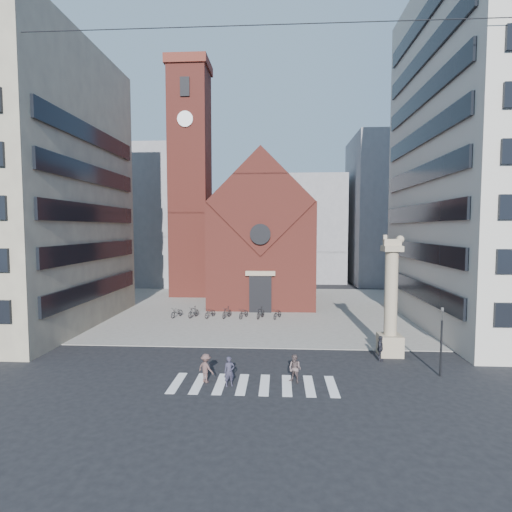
# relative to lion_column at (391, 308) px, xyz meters

# --- Properties ---
(ground) EXTENTS (120.00, 120.00, 0.00)m
(ground) POSITION_rel_lion_column_xyz_m (-10.01, -3.00, -3.46)
(ground) COLOR black
(ground) RESTS_ON ground
(piazza) EXTENTS (46.00, 30.00, 0.05)m
(piazza) POSITION_rel_lion_column_xyz_m (-10.01, 16.00, -3.43)
(piazza) COLOR #9A958C
(piazza) RESTS_ON ground
(zebra_crossing) EXTENTS (10.20, 3.20, 0.01)m
(zebra_crossing) POSITION_rel_lion_column_xyz_m (-9.46, -6.00, -3.45)
(zebra_crossing) COLOR white
(zebra_crossing) RESTS_ON ground
(church) EXTENTS (12.00, 16.65, 18.00)m
(church) POSITION_rel_lion_column_xyz_m (-10.01, 22.04, 4.53)
(church) COLOR maroon
(church) RESTS_ON ground
(campanile) EXTENTS (5.50, 5.50, 31.20)m
(campanile) POSITION_rel_lion_column_xyz_m (-20.01, 25.00, 12.28)
(campanile) COLOR maroon
(campanile) RESTS_ON ground
(bg_block_left) EXTENTS (16.00, 14.00, 22.00)m
(bg_block_left) POSITION_rel_lion_column_xyz_m (-30.01, 37.00, 7.54)
(bg_block_left) COLOR gray
(bg_block_left) RESTS_ON ground
(bg_block_mid) EXTENTS (14.00, 12.00, 18.00)m
(bg_block_mid) POSITION_rel_lion_column_xyz_m (-4.01, 42.00, 5.54)
(bg_block_mid) COLOR gray
(bg_block_mid) RESTS_ON ground
(bg_block_right) EXTENTS (16.00, 14.00, 24.00)m
(bg_block_right) POSITION_rel_lion_column_xyz_m (11.99, 39.00, 8.54)
(bg_block_right) COLOR gray
(bg_block_right) RESTS_ON ground
(lion_column) EXTENTS (1.63, 1.60, 8.68)m
(lion_column) POSITION_rel_lion_column_xyz_m (0.00, 0.00, 0.00)
(lion_column) COLOR gray
(lion_column) RESTS_ON ground
(traffic_light) EXTENTS (0.13, 0.16, 4.30)m
(traffic_light) POSITION_rel_lion_column_xyz_m (1.99, -4.00, -1.17)
(traffic_light) COLOR black
(traffic_light) RESTS_ON ground
(pedestrian_0) EXTENTS (0.73, 0.60, 1.72)m
(pedestrian_0) POSITION_rel_lion_column_xyz_m (-10.84, -6.29, -2.59)
(pedestrian_0) COLOR #2C2A3A
(pedestrian_0) RESTS_ON ground
(pedestrian_1) EXTENTS (1.03, 0.97, 1.68)m
(pedestrian_1) POSITION_rel_lion_column_xyz_m (-7.03, -5.55, -2.62)
(pedestrian_1) COLOR #584747
(pedestrian_1) RESTS_ON ground
(pedestrian_2) EXTENTS (0.74, 1.11, 1.75)m
(pedestrian_2) POSITION_rel_lion_column_xyz_m (-1.01, -1.33, -2.58)
(pedestrian_2) COLOR #23232A
(pedestrian_2) RESTS_ON ground
(pedestrian_3) EXTENTS (1.27, 1.13, 1.71)m
(pedestrian_3) POSITION_rel_lion_column_xyz_m (-12.29, -5.80, -2.60)
(pedestrian_3) COLOR #4E3734
(pedestrian_3) RESTS_ON ground
(scooter_0) EXTENTS (1.33, 2.02, 1.00)m
(scooter_0) POSITION_rel_lion_column_xyz_m (-18.41, 11.00, -2.90)
(scooter_0) COLOR black
(scooter_0) RESTS_ON piazza
(scooter_1) EXTENTS (1.17, 1.92, 1.11)m
(scooter_1) POSITION_rel_lion_column_xyz_m (-16.70, 11.00, -2.85)
(scooter_1) COLOR black
(scooter_1) RESTS_ON piazza
(scooter_2) EXTENTS (1.33, 2.02, 1.00)m
(scooter_2) POSITION_rel_lion_column_xyz_m (-14.99, 11.00, -2.90)
(scooter_2) COLOR black
(scooter_2) RESTS_ON piazza
(scooter_3) EXTENTS (1.17, 1.92, 1.11)m
(scooter_3) POSITION_rel_lion_column_xyz_m (-13.27, 11.00, -2.85)
(scooter_3) COLOR black
(scooter_3) RESTS_ON piazza
(scooter_4) EXTENTS (1.33, 2.02, 1.00)m
(scooter_4) POSITION_rel_lion_column_xyz_m (-11.56, 11.00, -2.90)
(scooter_4) COLOR black
(scooter_4) RESTS_ON piazza
(scooter_5) EXTENTS (1.17, 1.92, 1.11)m
(scooter_5) POSITION_rel_lion_column_xyz_m (-9.85, 11.00, -2.85)
(scooter_5) COLOR black
(scooter_5) RESTS_ON piazza
(scooter_6) EXTENTS (1.33, 2.02, 1.00)m
(scooter_6) POSITION_rel_lion_column_xyz_m (-8.13, 11.00, -2.90)
(scooter_6) COLOR black
(scooter_6) RESTS_ON piazza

